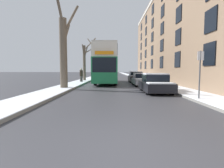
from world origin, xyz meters
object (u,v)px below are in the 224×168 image
object	(u,v)px
parked_car_1	(142,80)
parked_car_2	(136,77)
street_sign_post	(200,73)
bare_tree_left_2	(94,60)
bare_tree_left_0	(64,48)
double_decker_bus	(107,63)
pedestrian_left_sidewalk	(81,75)
bare_tree_left_1	(85,61)
parked_car_0	(155,84)

from	to	relation	value
parked_car_1	parked_car_2	distance (m)	4.97
parked_car_2	street_sign_post	size ratio (longest dim) A/B	1.55
parked_car_1	parked_car_2	xyz separation A→B (m)	(-0.00, 4.97, 0.06)
bare_tree_left_2	parked_car_1	size ratio (longest dim) A/B	2.14
bare_tree_left_0	double_decker_bus	bearing A→B (deg)	65.47
double_decker_bus	parked_car_2	xyz separation A→B (m)	(3.88, 1.64, -1.81)
double_decker_bus	street_sign_post	distance (m)	14.03
parked_car_2	pedestrian_left_sidewalk	distance (m)	7.24
bare_tree_left_1	pedestrian_left_sidewalk	bearing A→B (deg)	-90.09
bare_tree_left_2	parked_car_2	xyz separation A→B (m)	(7.14, -14.15, -3.15)
bare_tree_left_2	street_sign_post	world-z (taller)	bare_tree_left_2
bare_tree_left_0	bare_tree_left_1	bearing A→B (deg)	89.81
bare_tree_left_2	pedestrian_left_sidewalk	xyz separation A→B (m)	(0.01, -15.37, -2.81)
bare_tree_left_2	pedestrian_left_sidewalk	distance (m)	15.62
parked_car_2	double_decker_bus	bearing A→B (deg)	-157.05
bare_tree_left_0	parked_car_2	size ratio (longest dim) A/B	2.04
bare_tree_left_1	parked_car_2	world-z (taller)	bare_tree_left_1
bare_tree_left_1	parked_car_2	bearing A→B (deg)	-16.11
double_decker_bus	parked_car_2	bearing A→B (deg)	22.95
double_decker_bus	bare_tree_left_1	bearing A→B (deg)	131.28
pedestrian_left_sidewalk	bare_tree_left_2	bearing A→B (deg)	-125.37
pedestrian_left_sidewalk	street_sign_post	size ratio (longest dim) A/B	0.72
double_decker_bus	parked_car_2	size ratio (longest dim) A/B	2.78
bare_tree_left_0	parked_car_0	size ratio (longest dim) A/B	2.05
bare_tree_left_1	pedestrian_left_sidewalk	size ratio (longest dim) A/B	3.42
pedestrian_left_sidewalk	street_sign_post	world-z (taller)	street_sign_post
bare_tree_left_1	bare_tree_left_2	bearing A→B (deg)	90.09
parked_car_0	pedestrian_left_sidewalk	xyz separation A→B (m)	(-7.13, 9.68, 0.38)
bare_tree_left_0	double_decker_bus	size ratio (longest dim) A/B	0.73
bare_tree_left_0	bare_tree_left_2	distance (m)	22.99
parked_car_1	double_decker_bus	bearing A→B (deg)	139.38
bare_tree_left_2	double_decker_bus	size ratio (longest dim) A/B	0.78
pedestrian_left_sidewalk	street_sign_post	bearing A→B (deg)	86.97
parked_car_1	pedestrian_left_sidewalk	size ratio (longest dim) A/B	2.17
parked_car_1	parked_car_2	world-z (taller)	parked_car_2
bare_tree_left_1	parked_car_1	distance (m)	10.29
bare_tree_left_0	parked_car_0	bearing A→B (deg)	-16.05
bare_tree_left_2	double_decker_bus	xyz separation A→B (m)	(3.27, -15.79, -1.34)
street_sign_post	double_decker_bus	bearing A→B (deg)	112.01
pedestrian_left_sidewalk	street_sign_post	xyz separation A→B (m)	(8.49, -13.39, 0.46)
parked_car_1	street_sign_post	distance (m)	9.78
parked_car_2	pedestrian_left_sidewalk	bearing A→B (deg)	-170.28
bare_tree_left_2	street_sign_post	xyz separation A→B (m)	(8.51, -28.76, -2.35)
parked_car_1	bare_tree_left_1	bearing A→B (deg)	135.41
parked_car_1	parked_car_2	size ratio (longest dim) A/B	1.01
bare_tree_left_2	street_sign_post	size ratio (longest dim) A/B	3.35
bare_tree_left_1	parked_car_2	xyz separation A→B (m)	(7.12, -2.06, -2.34)
parked_car_1	parked_car_2	bearing A→B (deg)	90.00
bare_tree_left_1	double_decker_bus	xyz separation A→B (m)	(3.25, -3.70, -0.52)
parked_car_0	street_sign_post	size ratio (longest dim) A/B	1.54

